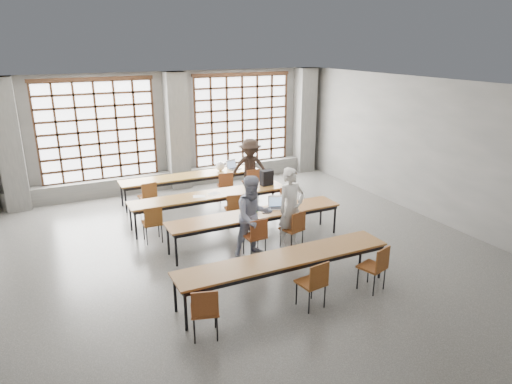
# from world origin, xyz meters

# --- Properties ---
(floor) EXTENTS (11.00, 11.00, 0.00)m
(floor) POSITION_xyz_m (0.00, 0.00, 0.00)
(floor) COLOR #4A4A47
(floor) RESTS_ON ground
(ceiling) EXTENTS (11.00, 11.00, 0.00)m
(ceiling) POSITION_xyz_m (0.00, 0.00, 3.50)
(ceiling) COLOR silver
(ceiling) RESTS_ON floor
(wall_back) EXTENTS (10.00, 0.00, 10.00)m
(wall_back) POSITION_xyz_m (0.00, 5.50, 1.75)
(wall_back) COLOR #5B5B59
(wall_back) RESTS_ON floor
(wall_front) EXTENTS (10.00, 0.00, 10.00)m
(wall_front) POSITION_xyz_m (0.00, -5.50, 1.75)
(wall_front) COLOR #5B5B59
(wall_front) RESTS_ON floor
(wall_right) EXTENTS (0.00, 11.00, 11.00)m
(wall_right) POSITION_xyz_m (5.00, 0.00, 1.75)
(wall_right) COLOR #5B5B59
(wall_right) RESTS_ON floor
(column_left) EXTENTS (0.60, 0.55, 3.50)m
(column_left) POSITION_xyz_m (-4.50, 5.22, 1.75)
(column_left) COLOR #585856
(column_left) RESTS_ON floor
(column_mid) EXTENTS (0.60, 0.55, 3.50)m
(column_mid) POSITION_xyz_m (0.00, 5.22, 1.75)
(column_mid) COLOR #585856
(column_mid) RESTS_ON floor
(column_right) EXTENTS (0.60, 0.55, 3.50)m
(column_right) POSITION_xyz_m (4.50, 5.22, 1.75)
(column_right) COLOR #585856
(column_right) RESTS_ON floor
(window_left) EXTENTS (3.32, 0.12, 3.00)m
(window_left) POSITION_xyz_m (-2.25, 5.42, 1.90)
(window_left) COLOR white
(window_left) RESTS_ON wall_back
(window_right) EXTENTS (3.32, 0.12, 3.00)m
(window_right) POSITION_xyz_m (2.25, 5.42, 1.90)
(window_right) COLOR white
(window_right) RESTS_ON wall_back
(sill_ledge) EXTENTS (9.80, 0.35, 0.50)m
(sill_ledge) POSITION_xyz_m (0.00, 5.30, 0.25)
(sill_ledge) COLOR #585856
(sill_ledge) RESTS_ON floor
(desk_row_a) EXTENTS (4.00, 0.70, 0.73)m
(desk_row_a) POSITION_xyz_m (-0.03, 3.90, 0.66)
(desk_row_a) COLOR brown
(desk_row_a) RESTS_ON floor
(desk_row_b) EXTENTS (4.00, 0.70, 0.73)m
(desk_row_b) POSITION_xyz_m (-0.15, 2.05, 0.66)
(desk_row_b) COLOR brown
(desk_row_b) RESTS_ON floor
(desk_row_c) EXTENTS (4.00, 0.70, 0.73)m
(desk_row_c) POSITION_xyz_m (0.30, 0.38, 0.66)
(desk_row_c) COLOR brown
(desk_row_c) RESTS_ON floor
(desk_row_d) EXTENTS (4.00, 0.70, 0.73)m
(desk_row_d) POSITION_xyz_m (-0.19, -1.79, 0.66)
(desk_row_d) COLOR brown
(desk_row_d) RESTS_ON floor
(chair_back_left) EXTENTS (0.46, 0.47, 0.88)m
(chair_back_left) POSITION_xyz_m (-1.42, 3.27, 0.54)
(chair_back_left) COLOR brown
(chair_back_left) RESTS_ON floor
(chair_back_mid) EXTENTS (0.51, 0.51, 0.88)m
(chair_back_mid) POSITION_xyz_m (0.75, 3.27, 0.54)
(chair_back_mid) COLOR brown
(chair_back_mid) RESTS_ON floor
(chair_back_right) EXTENTS (0.44, 0.44, 0.88)m
(chair_back_right) POSITION_xyz_m (1.57, 3.27, 0.54)
(chair_back_right) COLOR maroon
(chair_back_right) RESTS_ON floor
(chair_mid_left) EXTENTS (0.43, 0.44, 0.88)m
(chair_mid_left) POSITION_xyz_m (-1.76, 1.42, 0.54)
(chair_mid_left) COLOR brown
(chair_mid_left) RESTS_ON floor
(chair_mid_centre) EXTENTS (0.50, 0.51, 0.88)m
(chair_mid_centre) POSITION_xyz_m (0.23, 1.43, 0.54)
(chair_mid_centre) COLOR brown
(chair_mid_centre) RESTS_ON floor
(chair_mid_right) EXTENTS (0.46, 0.47, 0.88)m
(chair_mid_right) POSITION_xyz_m (1.64, 1.42, 0.54)
(chair_mid_right) COLOR maroon
(chair_mid_right) RESTS_ON floor
(chair_front_left) EXTENTS (0.43, 0.44, 0.88)m
(chair_front_left) POSITION_xyz_m (0.00, -0.25, 0.54)
(chair_front_left) COLOR brown
(chair_front_left) RESTS_ON floor
(chair_front_right) EXTENTS (0.51, 0.52, 0.88)m
(chair_front_right) POSITION_xyz_m (0.92, -0.24, 0.54)
(chair_front_right) COLOR brown
(chair_front_right) RESTS_ON floor
(chair_near_left) EXTENTS (0.52, 0.52, 0.88)m
(chair_near_left) POSITION_xyz_m (-1.91, -2.42, 0.54)
(chair_near_left) COLOR brown
(chair_near_left) RESTS_ON floor
(chair_near_mid) EXTENTS (0.47, 0.47, 0.88)m
(chair_near_mid) POSITION_xyz_m (0.02, -2.42, 0.54)
(chair_near_mid) COLOR brown
(chair_near_mid) RESTS_ON floor
(chair_near_right) EXTENTS (0.53, 0.53, 0.88)m
(chair_near_right) POSITION_xyz_m (1.34, -2.41, 0.54)
(chair_near_right) COLOR brown
(chair_near_right) RESTS_ON floor
(student_male) EXTENTS (0.71, 0.51, 1.80)m
(student_male) POSITION_xyz_m (0.90, -0.12, 0.90)
(student_male) COLOR silver
(student_male) RESTS_ON floor
(student_female) EXTENTS (0.86, 0.68, 1.74)m
(student_female) POSITION_xyz_m (-0.00, -0.12, 0.87)
(student_female) COLOR navy
(student_female) RESTS_ON floor
(student_back) EXTENTS (1.27, 1.04, 1.72)m
(student_back) POSITION_xyz_m (1.57, 3.40, 0.86)
(student_back) COLOR black
(student_back) RESTS_ON floor
(laptop_front) EXTENTS (0.44, 0.41, 0.26)m
(laptop_front) POSITION_xyz_m (0.87, 0.49, 0.79)
(laptop_front) COLOR silver
(laptop_front) RESTS_ON desk_row_c
(laptop_back) EXTENTS (0.44, 0.41, 0.26)m
(laptop_back) POSITION_xyz_m (1.30, 4.00, 0.79)
(laptop_back) COLOR #BABABF
(laptop_back) RESTS_ON desk_row_a
(mouse) EXTENTS (0.11, 0.09, 0.04)m
(mouse) POSITION_xyz_m (1.25, 0.36, 0.75)
(mouse) COLOR silver
(mouse) RESTS_ON desk_row_c
(green_box) EXTENTS (0.26, 0.11, 0.09)m
(green_box) POSITION_xyz_m (0.25, 0.46, 0.78)
(green_box) COLOR green
(green_box) RESTS_ON desk_row_c
(phone) EXTENTS (0.14, 0.09, 0.01)m
(phone) POSITION_xyz_m (0.48, 0.28, 0.74)
(phone) COLOR black
(phone) RESTS_ON desk_row_c
(paper_sheet_b) EXTENTS (0.35, 0.29, 0.00)m
(paper_sheet_b) POSITION_xyz_m (-0.45, 2.00, 0.73)
(paper_sheet_b) COLOR white
(paper_sheet_b) RESTS_ON desk_row_b
(paper_sheet_c) EXTENTS (0.35, 0.30, 0.00)m
(paper_sheet_c) POSITION_xyz_m (-0.05, 2.05, 0.73)
(paper_sheet_c) COLOR silver
(paper_sheet_c) RESTS_ON desk_row_b
(backpack) EXTENTS (0.34, 0.23, 0.40)m
(backpack) POSITION_xyz_m (1.45, 2.10, 0.93)
(backpack) COLOR black
(backpack) RESTS_ON desk_row_b
(plastic_bag) EXTENTS (0.29, 0.25, 0.29)m
(plastic_bag) POSITION_xyz_m (0.87, 3.95, 0.87)
(plastic_bag) COLOR white
(plastic_bag) RESTS_ON desk_row_a
(red_pouch) EXTENTS (0.21, 0.14, 0.06)m
(red_pouch) POSITION_xyz_m (-1.89, -2.34, 0.50)
(red_pouch) COLOR #B52816
(red_pouch) RESTS_ON chair_near_left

